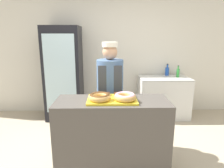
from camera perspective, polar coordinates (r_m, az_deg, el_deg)
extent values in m
plane|color=#B7A88E|center=(2.85, 0.04, -22.82)|extent=(14.00, 14.00, 0.00)
cube|color=silver|center=(4.44, -0.51, 9.15)|extent=(8.00, 0.06, 2.70)
cube|color=#4C4742|center=(2.60, 0.04, -14.52)|extent=(1.38, 0.54, 0.93)
cube|color=yellow|center=(2.41, 0.05, -4.44)|extent=(0.59, 0.40, 0.02)
torus|color=tan|center=(2.34, -3.56, -3.77)|extent=(0.26, 0.26, 0.07)
torus|color=brown|center=(2.34, -3.57, -3.31)|extent=(0.24, 0.24, 0.04)
torus|color=tan|center=(2.35, 3.70, -3.73)|extent=(0.26, 0.26, 0.07)
torus|color=#EFADC6|center=(2.34, 3.71, -3.27)|extent=(0.24, 0.24, 0.04)
cube|color=#382111|center=(2.54, -1.48, -2.86)|extent=(0.08, 0.08, 0.03)
cube|color=#382111|center=(2.54, 1.45, -2.85)|extent=(0.08, 0.08, 0.03)
cylinder|color=#4C4C51|center=(3.11, -0.55, -11.15)|extent=(0.28, 0.28, 0.78)
cylinder|color=#4C6B99|center=(2.89, -0.58, 1.20)|extent=(0.38, 0.38, 0.58)
cube|color=#383D47|center=(2.83, -0.53, -7.09)|extent=(0.33, 0.02, 1.23)
sphere|color=tan|center=(2.83, -0.60, 9.06)|extent=(0.21, 0.21, 0.21)
cylinder|color=white|center=(2.83, -0.61, 11.25)|extent=(0.22, 0.22, 0.07)
cube|color=black|center=(4.21, -13.57, 2.95)|extent=(0.71, 0.63, 1.88)
cube|color=silver|center=(3.90, -14.59, 2.62)|extent=(0.59, 0.02, 1.51)
cube|color=silver|center=(4.40, 14.39, -3.59)|extent=(1.03, 0.63, 0.85)
cube|color=gray|center=(4.30, 14.71, 1.59)|extent=(1.03, 0.63, 0.01)
cylinder|color=#1E4CB2|center=(4.52, 15.46, 3.47)|extent=(0.08, 0.08, 0.17)
cylinder|color=#1E4CB2|center=(4.50, 15.55, 4.96)|extent=(0.04, 0.04, 0.07)
cylinder|color=black|center=(4.49, 15.58, 5.47)|extent=(0.04, 0.04, 0.01)
cylinder|color=#2D8C38|center=(4.37, 18.31, 2.94)|extent=(0.06, 0.06, 0.17)
cylinder|color=#2D8C38|center=(4.35, 18.42, 4.48)|extent=(0.03, 0.03, 0.07)
cylinder|color=black|center=(4.34, 18.46, 4.99)|extent=(0.03, 0.03, 0.01)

